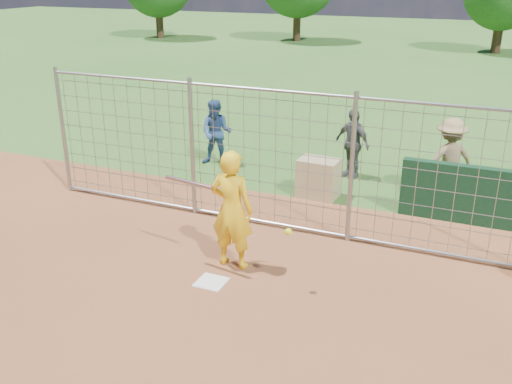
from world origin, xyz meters
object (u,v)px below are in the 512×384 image
at_px(batter, 232,210).
at_px(bystander_b, 352,143).
at_px(bystander_c, 449,159).
at_px(equipment_bin, 318,178).
at_px(bystander_a, 216,133).

distance_m(batter, bystander_b, 4.85).
bearing_deg(bystander_c, equipment_bin, -12.59).
bearing_deg(bystander_b, bystander_a, -145.84).
relative_size(bystander_b, equipment_bin, 1.94).
bearing_deg(equipment_bin, bystander_a, 162.41).
height_order(bystander_a, equipment_bin, bystander_a).
relative_size(bystander_c, equipment_bin, 2.10).
xyz_separation_m(bystander_b, equipment_bin, (-0.30, -1.47, -0.38)).
xyz_separation_m(bystander_b, bystander_c, (2.11, -0.55, 0.06)).
relative_size(bystander_b, bystander_c, 0.93).
distance_m(bystander_c, equipment_bin, 2.62).
bearing_deg(equipment_bin, batter, -93.54).
xyz_separation_m(batter, equipment_bin, (0.36, 3.33, -0.55)).
bearing_deg(bystander_a, equipment_bin, -31.66).
relative_size(batter, bystander_b, 1.22).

